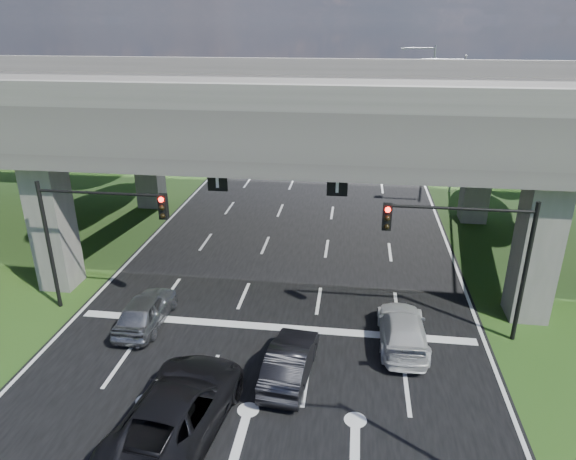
% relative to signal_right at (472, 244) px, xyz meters
% --- Properties ---
extents(ground, '(160.00, 160.00, 0.00)m').
position_rel_signal_right_xyz_m(ground, '(-7.82, -3.94, -4.19)').
color(ground, '#224817').
rests_on(ground, ground).
extents(road, '(18.00, 120.00, 0.03)m').
position_rel_signal_right_xyz_m(road, '(-7.82, 6.06, -4.17)').
color(road, black).
rests_on(road, ground).
extents(overpass, '(80.00, 15.00, 10.00)m').
position_rel_signal_right_xyz_m(overpass, '(-7.82, 8.06, 3.73)').
color(overpass, '#33302E').
rests_on(overpass, ground).
extents(warehouse, '(20.00, 10.00, 4.00)m').
position_rel_signal_right_xyz_m(warehouse, '(-33.82, 31.06, -2.19)').
color(warehouse, '#9E9E99').
rests_on(warehouse, ground).
extents(signal_right, '(5.76, 0.54, 6.00)m').
position_rel_signal_right_xyz_m(signal_right, '(0.00, 0.00, 0.00)').
color(signal_right, black).
rests_on(signal_right, ground).
extents(signal_left, '(5.76, 0.54, 6.00)m').
position_rel_signal_right_xyz_m(signal_left, '(-15.65, 0.00, 0.00)').
color(signal_left, black).
rests_on(signal_left, ground).
extents(streetlight_far, '(3.38, 0.25, 10.00)m').
position_rel_signal_right_xyz_m(streetlight_far, '(2.27, 20.06, 1.66)').
color(streetlight_far, gray).
rests_on(streetlight_far, ground).
extents(streetlight_beyond, '(3.38, 0.25, 10.00)m').
position_rel_signal_right_xyz_m(streetlight_beyond, '(2.27, 36.06, 1.66)').
color(streetlight_beyond, gray).
rests_on(streetlight_beyond, ground).
extents(tree_left_near, '(4.50, 4.50, 7.80)m').
position_rel_signal_right_xyz_m(tree_left_near, '(-21.78, 22.06, 0.63)').
color(tree_left_near, black).
rests_on(tree_left_near, ground).
extents(tree_left_mid, '(3.91, 3.90, 6.76)m').
position_rel_signal_right_xyz_m(tree_left_mid, '(-24.78, 30.06, -0.01)').
color(tree_left_mid, black).
rests_on(tree_left_mid, ground).
extents(tree_left_far, '(4.80, 4.80, 8.32)m').
position_rel_signal_right_xyz_m(tree_left_far, '(-20.78, 38.06, 0.95)').
color(tree_left_far, black).
rests_on(tree_left_far, ground).
extents(tree_right_near, '(4.20, 4.20, 7.28)m').
position_rel_signal_right_xyz_m(tree_right_near, '(5.22, 24.06, 0.31)').
color(tree_right_near, black).
rests_on(tree_right_near, ground).
extents(tree_right_mid, '(3.91, 3.90, 6.76)m').
position_rel_signal_right_xyz_m(tree_right_mid, '(8.22, 32.06, -0.01)').
color(tree_right_mid, black).
rests_on(tree_right_mid, ground).
extents(tree_right_far, '(4.50, 4.50, 7.80)m').
position_rel_signal_right_xyz_m(tree_right_far, '(4.22, 40.06, 0.63)').
color(tree_right_far, black).
rests_on(tree_right_far, ground).
extents(car_silver, '(1.68, 4.16, 1.42)m').
position_rel_signal_right_xyz_m(car_silver, '(-13.22, -0.94, -3.45)').
color(car_silver, gray).
rests_on(car_silver, road).
extents(car_dark, '(1.82, 4.32, 1.39)m').
position_rel_signal_right_xyz_m(car_dark, '(-6.65, -3.63, -3.46)').
color(car_dark, black).
rests_on(car_dark, road).
extents(car_white, '(1.93, 4.62, 1.33)m').
position_rel_signal_right_xyz_m(car_white, '(-2.42, -0.94, -3.49)').
color(car_white, '#B9B9B9').
rests_on(car_white, road).
extents(car_trailing, '(3.56, 6.43, 1.70)m').
position_rel_signal_right_xyz_m(car_trailing, '(-9.81, -6.77, -3.30)').
color(car_trailing, black).
rests_on(car_trailing, road).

